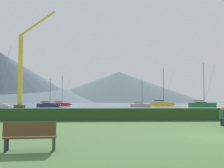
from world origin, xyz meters
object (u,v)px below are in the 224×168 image
(sailboat_slip_5, at_px, (48,105))
(dock_crane, at_px, (22,74))
(sailboat_slip_8, at_px, (141,105))
(park_bench_near_path, at_px, (30,135))
(person_seated_viewer, at_px, (222,116))
(sailboat_slip_2, at_px, (61,104))
(sailboat_slip_3, at_px, (203,104))
(sailboat_slip_7, at_px, (162,104))

(sailboat_slip_5, xyz_separation_m, dock_crane, (-2.71, -18.03, 7.20))
(sailboat_slip_8, xyz_separation_m, park_bench_near_path, (-13.96, -71.00, -0.01))
(person_seated_viewer, bearing_deg, sailboat_slip_2, 87.96)
(person_seated_viewer, height_order, dock_crane, dock_crane)
(sailboat_slip_2, bearing_deg, park_bench_near_path, -84.10)
(sailboat_slip_5, bearing_deg, dock_crane, -99.98)
(sailboat_slip_2, relative_size, sailboat_slip_3, 0.84)
(sailboat_slip_2, distance_m, sailboat_slip_5, 21.08)
(sailboat_slip_8, bearing_deg, sailboat_slip_3, -1.35)
(sailboat_slip_7, relative_size, park_bench_near_path, 7.88)
(park_bench_near_path, distance_m, dock_crane, 56.21)
(sailboat_slip_3, bearing_deg, sailboat_slip_7, 106.52)
(sailboat_slip_8, bearing_deg, park_bench_near_path, -103.99)
(person_seated_viewer, distance_m, dock_crane, 52.09)
(sailboat_slip_7, distance_m, park_bench_near_path, 92.75)
(sailboat_slip_2, relative_size, person_seated_viewer, 8.71)
(sailboat_slip_7, relative_size, sailboat_slip_8, 1.64)
(sailboat_slip_5, xyz_separation_m, sailboat_slip_8, (26.70, -0.58, -0.04))
(sailboat_slip_3, bearing_deg, dock_crane, -166.95)
(dock_crane, bearing_deg, sailboat_slip_5, 81.47)
(sailboat_slip_3, distance_m, sailboat_slip_5, 45.14)
(park_bench_near_path, bearing_deg, sailboat_slip_8, 73.40)
(sailboat_slip_3, distance_m, dock_crane, 51.58)
(sailboat_slip_2, distance_m, person_seated_viewer, 86.80)
(person_seated_viewer, bearing_deg, dock_crane, 102.84)
(sailboat_slip_8, height_order, dock_crane, dock_crane)
(sailboat_slip_3, height_order, dock_crane, dock_crane)
(sailboat_slip_8, relative_size, park_bench_near_path, 4.81)
(sailboat_slip_5, bearing_deg, park_bench_near_path, -81.36)
(dock_crane, bearing_deg, sailboat_slip_8, 30.69)
(sailboat_slip_2, bearing_deg, sailboat_slip_3, -26.99)
(sailboat_slip_5, relative_size, sailboat_slip_7, 0.61)
(person_seated_viewer, bearing_deg, sailboat_slip_7, 63.01)
(sailboat_slip_3, height_order, sailboat_slip_8, sailboat_slip_3)
(sailboat_slip_2, distance_m, dock_crane, 39.88)
(sailboat_slip_5, distance_m, dock_crane, 19.60)
(sailboat_slip_3, xyz_separation_m, sailboat_slip_5, (-45.14, 0.09, -0.16))
(park_bench_near_path, distance_m, person_seated_viewer, 13.58)
(sailboat_slip_2, xyz_separation_m, sailboat_slip_7, (36.61, -3.17, 0.13))
(sailboat_slip_3, bearing_deg, person_seated_viewer, -116.93)
(sailboat_slip_7, distance_m, sailboat_slip_8, 21.22)
(sailboat_slip_5, height_order, dock_crane, dock_crane)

